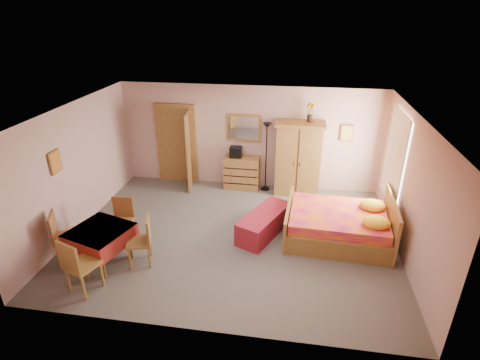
% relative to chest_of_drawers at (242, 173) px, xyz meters
% --- Properties ---
extents(floor, '(6.50, 6.50, 0.00)m').
position_rel_chest_of_drawers_xyz_m(floor, '(0.16, -2.28, -0.42)').
color(floor, slate).
rests_on(floor, ground).
extents(ceiling, '(6.50, 6.50, 0.00)m').
position_rel_chest_of_drawers_xyz_m(ceiling, '(0.16, -2.28, 2.18)').
color(ceiling, brown).
rests_on(ceiling, wall_back).
extents(wall_back, '(6.50, 0.10, 2.60)m').
position_rel_chest_of_drawers_xyz_m(wall_back, '(0.16, 0.22, 0.88)').
color(wall_back, '#C59A8F').
rests_on(wall_back, floor).
extents(wall_front, '(6.50, 0.10, 2.60)m').
position_rel_chest_of_drawers_xyz_m(wall_front, '(0.16, -4.78, 0.88)').
color(wall_front, '#C59A8F').
rests_on(wall_front, floor).
extents(wall_left, '(0.10, 5.00, 2.60)m').
position_rel_chest_of_drawers_xyz_m(wall_left, '(-3.09, -2.28, 0.88)').
color(wall_left, '#C59A8F').
rests_on(wall_left, floor).
extents(wall_right, '(0.10, 5.00, 2.60)m').
position_rel_chest_of_drawers_xyz_m(wall_right, '(3.41, -2.28, 0.88)').
color(wall_right, '#C59A8F').
rests_on(wall_right, floor).
extents(doorway, '(1.06, 0.12, 2.15)m').
position_rel_chest_of_drawers_xyz_m(doorway, '(-1.74, 0.19, 0.61)').
color(doorway, '#9E6B35').
rests_on(doorway, floor).
extents(window, '(0.08, 1.40, 1.95)m').
position_rel_chest_of_drawers_xyz_m(window, '(3.37, -1.08, 1.03)').
color(window, white).
rests_on(window, wall_right).
extents(picture_left, '(0.04, 0.32, 0.42)m').
position_rel_chest_of_drawers_xyz_m(picture_left, '(-3.06, -2.88, 1.28)').
color(picture_left, orange).
rests_on(picture_left, wall_left).
extents(picture_back, '(0.30, 0.04, 0.40)m').
position_rel_chest_of_drawers_xyz_m(picture_back, '(2.51, 0.19, 1.13)').
color(picture_back, '#D8BF59').
rests_on(picture_back, wall_back).
extents(chest_of_drawers, '(0.89, 0.45, 0.84)m').
position_rel_chest_of_drawers_xyz_m(chest_of_drawers, '(0.00, 0.00, 0.00)').
color(chest_of_drawers, olive).
rests_on(chest_of_drawers, floor).
extents(wall_mirror, '(0.89, 0.09, 0.70)m').
position_rel_chest_of_drawers_xyz_m(wall_mirror, '(-0.00, 0.21, 1.13)').
color(wall_mirror, white).
rests_on(wall_mirror, wall_back).
extents(stereo, '(0.30, 0.22, 0.28)m').
position_rel_chest_of_drawers_xyz_m(stereo, '(-0.15, 0.00, 0.56)').
color(stereo, black).
rests_on(stereo, chest_of_drawers).
extents(floor_lamp, '(0.28, 0.28, 1.77)m').
position_rel_chest_of_drawers_xyz_m(floor_lamp, '(0.61, -0.01, 0.46)').
color(floor_lamp, black).
rests_on(floor_lamp, floor).
extents(wardrobe, '(1.18, 0.61, 1.84)m').
position_rel_chest_of_drawers_xyz_m(wardrobe, '(1.40, -0.08, 0.50)').
color(wardrobe, olive).
rests_on(wardrobe, floor).
extents(sunflower_vase, '(0.19, 0.19, 0.44)m').
position_rel_chest_of_drawers_xyz_m(sunflower_vase, '(1.60, 0.00, 1.64)').
color(sunflower_vase, gold).
rests_on(sunflower_vase, wardrobe).
extents(bed, '(2.17, 1.75, 0.96)m').
position_rel_chest_of_drawers_xyz_m(bed, '(2.25, -1.99, 0.06)').
color(bed, '#BA1261').
rests_on(bed, floor).
extents(bench, '(1.09, 1.54, 0.48)m').
position_rel_chest_of_drawers_xyz_m(bench, '(0.78, -2.06, -0.18)').
color(bench, maroon).
rests_on(bench, floor).
extents(dining_table, '(1.20, 1.20, 0.70)m').
position_rel_chest_of_drawers_xyz_m(dining_table, '(-2.05, -3.46, -0.07)').
color(dining_table, maroon).
rests_on(dining_table, floor).
extents(chair_south, '(0.59, 0.59, 1.02)m').
position_rel_chest_of_drawers_xyz_m(chair_south, '(-2.00, -4.20, 0.09)').
color(chair_south, '#A57837').
rests_on(chair_south, floor).
extents(chair_north, '(0.46, 0.46, 0.91)m').
position_rel_chest_of_drawers_xyz_m(chair_north, '(-1.98, -2.78, 0.03)').
color(chair_north, olive).
rests_on(chair_north, floor).
extents(chair_west, '(0.60, 0.60, 1.00)m').
position_rel_chest_of_drawers_xyz_m(chair_west, '(-2.68, -3.50, 0.08)').
color(chair_west, '#B06D3B').
rests_on(chair_west, floor).
extents(chair_east, '(0.54, 0.54, 0.94)m').
position_rel_chest_of_drawers_xyz_m(chair_east, '(-1.37, -3.39, 0.05)').
color(chair_east, olive).
rests_on(chair_east, floor).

